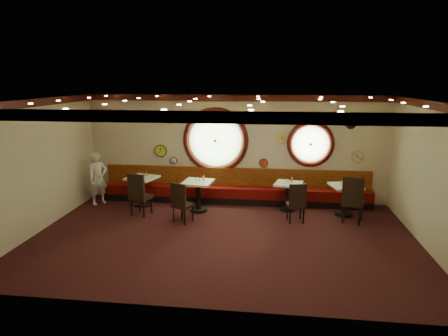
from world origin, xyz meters
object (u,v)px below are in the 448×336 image
table_c (288,193)px  condiment_a_bottle (147,173)px  condiment_c_salt (287,181)px  table_b (198,192)px  condiment_c_pepper (288,181)px  condiment_d_pepper (349,184)px  condiment_d_bottle (349,182)px  condiment_a_salt (137,175)px  table_a (142,187)px  condiment_c_bottle (292,179)px  condiment_d_salt (341,182)px  condiment_a_pepper (144,175)px  chair_a (139,192)px  chair_c (297,200)px  chair_b (181,200)px  condiment_b_bottle (204,179)px  waiter (98,178)px  condiment_b_salt (196,179)px  chair_d (353,197)px  condiment_b_pepper (199,180)px  table_d (345,196)px

table_c → condiment_a_bottle: 4.15m
condiment_c_salt → condiment_a_bottle: (-4.08, 0.00, 0.09)m
table_b → condiment_c_pepper: bearing=9.1°
condiment_d_pepper → condiment_d_bottle: bearing=85.6°
condiment_a_salt → condiment_a_bottle: condiment_a_bottle is taller
table_a → condiment_c_bottle: (4.32, 0.19, 0.34)m
condiment_d_salt → condiment_a_pepper: size_ratio=1.12×
chair_a → chair_c: bearing=14.6°
chair_b → condiment_c_salt: (2.73, 1.45, 0.23)m
condiment_a_bottle → table_a: bearing=-122.8°
condiment_a_pepper → condiment_b_bottle: size_ratio=0.63×
table_a → condiment_a_salt: 0.40m
table_c → waiter: 5.58m
table_c → chair_a: size_ratio=1.18×
condiment_b_bottle → condiment_c_bottle: bearing=10.6°
condiment_a_salt → condiment_c_salt: size_ratio=1.23×
chair_a → condiment_a_bottle: bearing=110.4°
condiment_d_pepper → condiment_d_bottle: 0.09m
condiment_b_salt → waiter: size_ratio=0.06×
condiment_c_pepper → waiter: waiter is taller
table_c → chair_d: chair_d is taller
table_b → condiment_d_pepper: bearing=1.4°
condiment_c_salt → condiment_c_pepper: size_ratio=0.84×
condiment_c_bottle → condiment_a_pepper: bearing=-177.8°
chair_a → condiment_b_bottle: 1.81m
table_c → condiment_b_bottle: (-2.35, -0.34, 0.44)m
table_c → condiment_b_salt: size_ratio=8.68×
condiment_a_bottle → chair_c: bearing=-13.8°
chair_d → condiment_b_salt: 4.21m
table_b → condiment_b_bottle: size_ratio=6.00×
condiment_c_pepper → condiment_c_salt: bearing=113.9°
condiment_c_bottle → condiment_c_salt: bearing=-162.6°
condiment_a_pepper → chair_a: bearing=-81.3°
condiment_b_pepper → condiment_c_pepper: condiment_b_pepper is taller
condiment_b_salt → condiment_d_pepper: (4.18, 0.07, -0.02)m
condiment_a_pepper → condiment_b_bottle: bearing=-9.2°
chair_c → condiment_a_bottle: bearing=156.5°
chair_d → table_c: bearing=169.3°
table_d → chair_d: 0.68m
condiment_c_pepper → condiment_a_bottle: 4.10m
condiment_b_pepper → condiment_a_bottle: 1.72m
condiment_c_salt → condiment_a_bottle: bearing=180.0°
table_d → chair_c: 1.54m
condiment_a_salt → condiment_d_bottle: 5.98m
condiment_d_bottle → table_d: bearing=-159.0°
waiter → condiment_c_bottle: bearing=-48.3°
table_b → condiment_b_salt: (-0.07, 0.03, 0.37)m
chair_d → condiment_a_pepper: 5.82m
chair_c → condiment_d_bottle: bearing=19.6°
table_b → condiment_c_bottle: (2.60, 0.49, 0.34)m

